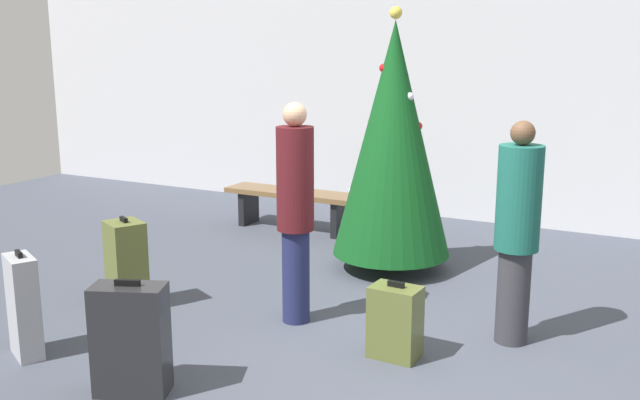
{
  "coord_description": "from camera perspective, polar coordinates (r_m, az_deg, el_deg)",
  "views": [
    {
      "loc": [
        1.76,
        -4.51,
        2.19
      ],
      "look_at": [
        -1.01,
        0.76,
        0.9
      ],
      "focal_mm": 39.94,
      "sensor_mm": 36.0,
      "label": 1
    }
  ],
  "objects": [
    {
      "name": "ground_plane",
      "position": [
        5.31,
        5.99,
        -12.2
      ],
      "size": [
        16.0,
        16.0,
        0.0
      ],
      "primitive_type": "plane",
      "color": "#424754"
    },
    {
      "name": "back_wall",
      "position": [
        9.05,
        16.69,
        8.32
      ],
      "size": [
        16.0,
        0.2,
        3.31
      ],
      "primitive_type": "cube",
      "color": "silver",
      "rests_on": "ground_plane"
    },
    {
      "name": "holiday_tree",
      "position": [
        6.92,
        5.88,
        4.79
      ],
      "size": [
        1.15,
        1.15,
        2.56
      ],
      "color": "#4C3319",
      "rests_on": "ground_plane"
    },
    {
      "name": "waiting_bench",
      "position": [
        8.62,
        -2.2,
        0.01
      ],
      "size": [
        1.71,
        0.44,
        0.48
      ],
      "color": "brown",
      "rests_on": "ground_plane"
    },
    {
      "name": "traveller_0",
      "position": [
        5.61,
        -1.99,
        -0.61
      ],
      "size": [
        0.3,
        0.3,
        1.77
      ],
      "color": "#1E234C",
      "rests_on": "ground_plane"
    },
    {
      "name": "traveller_1",
      "position": [
        5.41,
        15.51,
        -2.21
      ],
      "size": [
        0.46,
        0.46,
        1.67
      ],
      "color": "#333338",
      "rests_on": "ground_plane"
    },
    {
      "name": "suitcase_0",
      "position": [
        6.26,
        -15.25,
        -5.06
      ],
      "size": [
        0.41,
        0.39,
        0.8
      ],
      "color": "#59602D",
      "rests_on": "ground_plane"
    },
    {
      "name": "suitcase_1",
      "position": [
        4.77,
        -14.92,
        -10.76
      ],
      "size": [
        0.52,
        0.4,
        0.76
      ],
      "color": "#232326",
      "rests_on": "ground_plane"
    },
    {
      "name": "suitcase_2",
      "position": [
        5.55,
        -22.65,
        -7.88
      ],
      "size": [
        0.37,
        0.3,
        0.78
      ],
      "color": "#9EA0A5",
      "rests_on": "ground_plane"
    },
    {
      "name": "suitcase_3",
      "position": [
        5.17,
        6.04,
        -9.7
      ],
      "size": [
        0.36,
        0.25,
        0.57
      ],
      "color": "#59602D",
      "rests_on": "ground_plane"
    }
  ]
}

